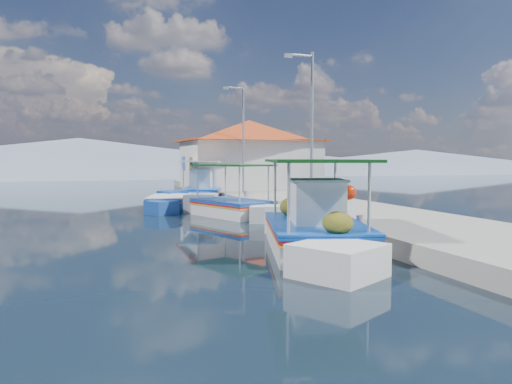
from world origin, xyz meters
name	(u,v)px	position (x,y,z in m)	size (l,w,h in m)	color
ground	(208,234)	(0.00, 0.00, 0.00)	(160.00, 160.00, 0.00)	black
quay	(300,204)	(5.90, 6.00, 0.25)	(5.00, 44.00, 0.50)	gray
bollards	(264,198)	(3.80, 5.25, 0.65)	(0.20, 17.20, 0.30)	#A5A8AD
main_caique	(313,231)	(2.03, -3.60, 0.52)	(3.83, 7.81, 2.68)	silver
caique_green_canopy	(232,208)	(2.07, 4.40, 0.36)	(3.44, 6.03, 2.42)	silver
caique_blue_hull	(167,204)	(-0.16, 7.98, 0.27)	(2.61, 5.34, 0.99)	#184293
caique_far	(202,192)	(2.49, 12.33, 0.47)	(3.65, 6.88, 2.55)	#184293
harbor_building	(249,153)	(6.20, 15.00, 2.78)	(10.49, 10.49, 4.40)	white
lamp_post_near	(310,122)	(4.51, 2.00, 3.85)	(1.21, 0.14, 6.00)	#A5A8AD
lamp_post_far	(242,133)	(4.51, 11.00, 3.85)	(1.21, 0.14, 6.00)	#A5A8AD
mountain_ridge	(165,161)	(6.54, 56.00, 2.04)	(171.40, 96.00, 5.50)	gray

